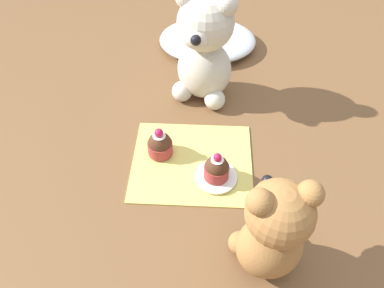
{
  "coord_description": "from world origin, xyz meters",
  "views": [
    {
      "loc": [
        0.02,
        -0.47,
        0.59
      ],
      "look_at": [
        0.0,
        0.0,
        0.06
      ],
      "focal_mm": 35.0,
      "sensor_mm": 36.0,
      "label": 1
    }
  ],
  "objects_px": {
    "cupcake_near_tan_bear": "(217,168)",
    "teddy_bear_cream": "(204,49)",
    "saucer_plate": "(216,177)",
    "teddy_bear_tan": "(273,230)",
    "cupcake_near_cream_bear": "(160,145)"
  },
  "relations": [
    {
      "from": "teddy_bear_cream",
      "to": "teddy_bear_tan",
      "type": "height_order",
      "value": "teddy_bear_cream"
    },
    {
      "from": "teddy_bear_tan",
      "to": "cupcake_near_cream_bear",
      "type": "xyz_separation_m",
      "value": [
        -0.19,
        0.22,
        -0.07
      ]
    },
    {
      "from": "cupcake_near_cream_bear",
      "to": "saucer_plate",
      "type": "distance_m",
      "value": 0.13
    },
    {
      "from": "saucer_plate",
      "to": "cupcake_near_cream_bear",
      "type": "bearing_deg",
      "value": 152.63
    },
    {
      "from": "teddy_bear_tan",
      "to": "saucer_plate",
      "type": "relative_size",
      "value": 2.58
    },
    {
      "from": "teddy_bear_cream",
      "to": "cupcake_near_cream_bear",
      "type": "bearing_deg",
      "value": -95.08
    },
    {
      "from": "teddy_bear_cream",
      "to": "teddy_bear_tan",
      "type": "relative_size",
      "value": 1.22
    },
    {
      "from": "cupcake_near_tan_bear",
      "to": "teddy_bear_cream",
      "type": "bearing_deg",
      "value": 97.3
    },
    {
      "from": "saucer_plate",
      "to": "teddy_bear_cream",
      "type": "bearing_deg",
      "value": 97.3
    },
    {
      "from": "teddy_bear_cream",
      "to": "cupcake_near_tan_bear",
      "type": "xyz_separation_m",
      "value": [
        0.03,
        -0.25,
        -0.09
      ]
    },
    {
      "from": "cupcake_near_cream_bear",
      "to": "cupcake_near_tan_bear",
      "type": "height_order",
      "value": "cupcake_near_tan_bear"
    },
    {
      "from": "teddy_bear_cream",
      "to": "teddy_bear_tan",
      "type": "distance_m",
      "value": 0.43
    },
    {
      "from": "cupcake_near_cream_bear",
      "to": "cupcake_near_tan_bear",
      "type": "distance_m",
      "value": 0.13
    },
    {
      "from": "teddy_bear_tan",
      "to": "cupcake_near_tan_bear",
      "type": "xyz_separation_m",
      "value": [
        -0.08,
        0.16,
        -0.07
      ]
    },
    {
      "from": "teddy_bear_tan",
      "to": "saucer_plate",
      "type": "xyz_separation_m",
      "value": [
        -0.08,
        0.16,
        -0.09
      ]
    }
  ]
}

